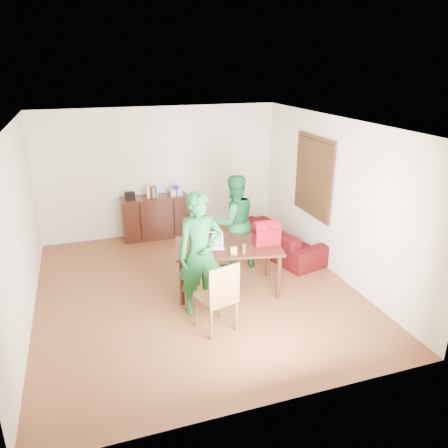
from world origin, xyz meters
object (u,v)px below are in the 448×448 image
object	(u,v)px
chair	(217,310)
red_bag	(266,234)
person_near	(200,254)
laptop	(215,245)
person_far	(234,222)
sofa	(280,239)
bottle	(244,248)
table	(228,251)

from	to	relation	value
chair	red_bag	xyz separation A→B (m)	(1.13, 0.93, 0.63)
person_near	laptop	size ratio (longest dim) A/B	5.61
person_far	laptop	xyz separation A→B (m)	(-0.61, -0.80, -0.03)
person_far	sofa	xyz separation A→B (m)	(1.06, 0.28, -0.56)
chair	laptop	bearing A→B (deg)	59.71
chair	laptop	xyz separation A→B (m)	(0.29, 1.03, 0.52)
laptop	bottle	distance (m)	0.50
table	sofa	distance (m)	1.83
red_bag	person_far	bearing A→B (deg)	106.67
person_far	red_bag	distance (m)	0.93
person_near	person_far	world-z (taller)	person_near
bottle	person_far	bearing A→B (deg)	77.93
person_far	laptop	size ratio (longest dim) A/B	5.20
person_near	bottle	distance (m)	0.74
chair	red_bag	size ratio (longest dim) A/B	2.50
laptop	red_bag	world-z (taller)	red_bag
person_near	sofa	world-z (taller)	person_near
chair	laptop	size ratio (longest dim) A/B	3.15
person_far	table	bearing A→B (deg)	58.93
chair	bottle	distance (m)	1.11
table	red_bag	distance (m)	0.67
table	chair	distance (m)	1.22
table	chair	xyz separation A→B (m)	(-0.52, -1.04, -0.38)
sofa	bottle	bearing A→B (deg)	123.39
person_far	bottle	xyz separation A→B (m)	(-0.24, -1.14, 0.01)
person_far	red_bag	xyz separation A→B (m)	(0.23, -0.90, 0.08)
person_near	bottle	bearing A→B (deg)	11.53
laptop	red_bag	size ratio (longest dim) A/B	0.79
red_bag	bottle	bearing A→B (deg)	-150.92
table	bottle	xyz separation A→B (m)	(0.14, -0.35, 0.19)
person_far	bottle	distance (m)	1.16
laptop	person_near	bearing A→B (deg)	-114.77
red_bag	sofa	world-z (taller)	red_bag
chair	bottle	bearing A→B (deg)	31.94
chair	laptop	distance (m)	1.19
person_far	sofa	world-z (taller)	person_far
person_far	sofa	size ratio (longest dim) A/B	0.85
laptop	sofa	world-z (taller)	laptop
laptop	bottle	bearing A→B (deg)	-30.74
laptop	sofa	size ratio (longest dim) A/B	0.16
table	red_bag	xyz separation A→B (m)	(0.61, -0.11, 0.25)
person_near	sofa	size ratio (longest dim) A/B	0.92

